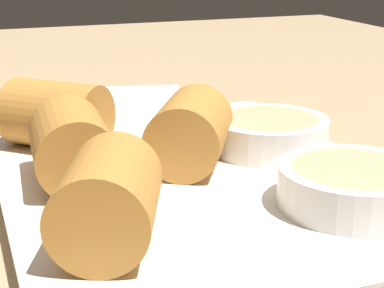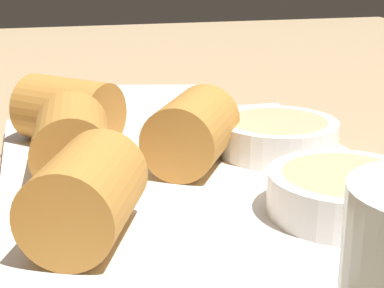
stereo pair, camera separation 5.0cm
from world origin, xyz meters
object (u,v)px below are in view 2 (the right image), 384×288
object	(u,v)px
serving_plate	(192,182)
dipping_bowl_near	(279,136)
napkin	(158,101)
dipping_bowl_far	(345,192)

from	to	relation	value
serving_plate	dipping_bowl_near	xyz separation A→B (cm)	(-2.49, 7.47, 2.13)
serving_plate	dipping_bowl_near	bearing A→B (deg)	108.44
serving_plate	napkin	size ratio (longest dim) A/B	2.17
serving_plate	napkin	distance (cm)	25.78
serving_plate	napkin	world-z (taller)	serving_plate
dipping_bowl_near	dipping_bowl_far	distance (cm)	11.58
dipping_bowl_far	dipping_bowl_near	bearing A→B (deg)	178.86
serving_plate	napkin	bearing A→B (deg)	174.43
dipping_bowl_near	napkin	distance (cm)	23.83
dipping_bowl_near	dipping_bowl_far	xyz separation A→B (cm)	(11.58, -0.23, 0.00)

